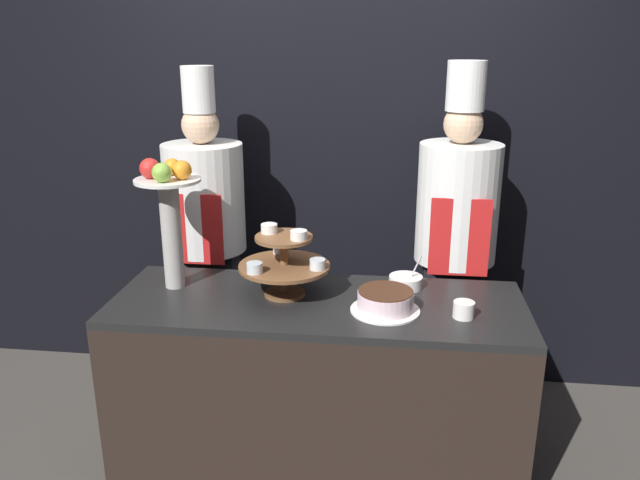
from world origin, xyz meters
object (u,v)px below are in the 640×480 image
at_px(chef_left, 206,230).
at_px(chef_center_left, 456,235).
at_px(cup_white, 464,310).
at_px(serving_bowl_far, 406,282).
at_px(tiered_stand, 284,260).
at_px(fruit_pedestal, 169,207).
at_px(cake_round, 385,301).

distance_m(chef_left, chef_center_left, 1.31).
distance_m(cup_white, serving_bowl_far, 0.38).
bearing_deg(tiered_stand, cup_white, -10.62).
bearing_deg(cup_white, fruit_pedestal, 171.93).
bearing_deg(fruit_pedestal, chef_center_left, 19.70).
distance_m(fruit_pedestal, cake_round, 1.05).
distance_m(tiered_stand, fruit_pedestal, 0.57).
bearing_deg(cup_white, cake_round, 175.74).
height_order(tiered_stand, chef_left, chef_left).
xyz_separation_m(fruit_pedestal, cup_white, (1.31, -0.19, -0.35)).
xyz_separation_m(cake_round, cup_white, (0.32, -0.02, -0.01)).
relative_size(serving_bowl_far, chef_center_left, 0.08).
xyz_separation_m(fruit_pedestal, cake_round, (0.98, -0.16, -0.34)).
bearing_deg(chef_left, chef_center_left, -0.00).
height_order(cup_white, chef_left, chef_left).
xyz_separation_m(cake_round, serving_bowl_far, (0.09, 0.28, -0.02)).
relative_size(fruit_pedestal, chef_center_left, 0.32).
bearing_deg(cake_round, cup_white, -4.26).
relative_size(fruit_pedestal, cup_white, 6.81).
xyz_separation_m(chef_left, chef_center_left, (1.30, -0.00, 0.03)).
height_order(chef_left, chef_center_left, chef_center_left).
distance_m(fruit_pedestal, chef_left, 0.54).
bearing_deg(cake_round, fruit_pedestal, 170.69).
distance_m(fruit_pedestal, serving_bowl_far, 1.13).
relative_size(cup_white, chef_center_left, 0.05).
relative_size(fruit_pedestal, cake_round, 2.03).
bearing_deg(cake_round, chef_left, 146.73).
relative_size(cake_round, chef_center_left, 0.16).
bearing_deg(fruit_pedestal, cake_round, -9.31).
height_order(serving_bowl_far, chef_center_left, chef_center_left).
relative_size(tiered_stand, serving_bowl_far, 2.60).
bearing_deg(chef_center_left, serving_bowl_far, -124.88).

